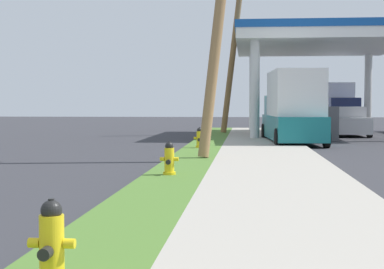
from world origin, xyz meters
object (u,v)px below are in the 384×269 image
fire_hydrant_third (199,139)px  car_black_by_near_pump (307,121)px  fire_hydrant_nearest (52,246)px  fire_hydrant_second (169,160)px  truck_navy_at_forecourt (335,108)px  car_silver_by_far_pump (346,123)px  utility_pole_background (233,49)px  truck_teal_on_apron (293,109)px

fire_hydrant_third → car_black_by_near_pump: size_ratio=0.16×
fire_hydrant_nearest → fire_hydrant_second: (-0.01, 8.17, 0.00)m
truck_navy_at_forecourt → car_black_by_near_pump: bearing=-118.5°
fire_hydrant_third → car_silver_by_far_pump: 13.15m
car_black_by_near_pump → truck_navy_at_forecourt: (2.29, 4.22, 0.77)m
car_black_by_near_pump → fire_hydrant_nearest: bearing=-99.7°
fire_hydrant_second → car_black_by_near_pump: size_ratio=0.16×
utility_pole_background → car_silver_by_far_pump: 7.34m
car_silver_by_far_pump → truck_navy_at_forecourt: bearing=85.9°
fire_hydrant_nearest → utility_pole_background: (0.99, 28.27, 4.33)m
car_black_by_near_pump → fire_hydrant_third: bearing=-110.0°
fire_hydrant_third → truck_navy_at_forecourt: 20.31m
fire_hydrant_third → car_silver_by_far_pump: size_ratio=0.16×
fire_hydrant_nearest → car_black_by_near_pump: bearing=80.3°
fire_hydrant_third → car_black_by_near_pump: car_black_by_near_pump is taller
utility_pole_background → car_black_by_near_pump: size_ratio=1.99×
truck_teal_on_apron → fire_hydrant_second: bearing=-106.2°
fire_hydrant_nearest → car_black_by_near_pump: size_ratio=0.16×
fire_hydrant_nearest → truck_navy_at_forecourt: (7.62, 35.36, 1.04)m
truck_navy_at_forecourt → car_silver_by_far_pump: bearing=-94.1°
utility_pole_background → truck_navy_at_forecourt: (6.63, 7.09, -3.29)m
fire_hydrant_second → fire_hydrant_nearest: bearing=-90.0°
car_black_by_near_pump → car_silver_by_far_pump: 3.91m
utility_pole_background → car_silver_by_far_pump: size_ratio=2.01×
fire_hydrant_nearest → car_silver_by_far_pump: (7.07, 27.65, 0.28)m
fire_hydrant_nearest → fire_hydrant_second: 8.17m
truck_navy_at_forecourt → fire_hydrant_second: bearing=-105.7°
fire_hydrant_second → truck_navy_at_forecourt: size_ratio=0.11×
fire_hydrant_nearest → car_black_by_near_pump: car_black_by_near_pump is taller
car_black_by_near_pump → truck_navy_at_forecourt: truck_navy_at_forecourt is taller
fire_hydrant_second → fire_hydrant_third: same height
fire_hydrant_second → car_silver_by_far_pump: (7.08, 19.48, 0.28)m
fire_hydrant_nearest → truck_teal_on_apron: truck_teal_on_apron is taller
fire_hydrant_second → truck_teal_on_apron: size_ratio=0.11×
utility_pole_background → truck_navy_at_forecourt: bearing=46.9°
fire_hydrant_nearest → utility_pole_background: bearing=88.0°
fire_hydrant_nearest → fire_hydrant_second: bearing=90.0°
fire_hydrant_nearest → fire_hydrant_second: same height
fire_hydrant_nearest → truck_teal_on_apron: 21.35m
fire_hydrant_third → truck_teal_on_apron: 5.87m
truck_navy_at_forecourt → truck_teal_on_apron: 14.89m
utility_pole_background → truck_navy_at_forecourt: 10.25m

